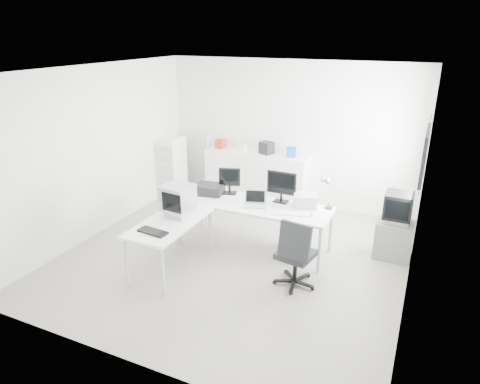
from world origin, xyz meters
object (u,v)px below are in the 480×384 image
at_px(drawer_pedestal, 297,237).
at_px(lcd_monitor_large, 281,187).
at_px(tv_cabinet, 394,239).
at_px(main_desk, 254,226).
at_px(laser_printer, 305,201).
at_px(crt_monitor, 178,201).
at_px(inkjet_printer, 209,189).
at_px(crt_tv, 398,208).
at_px(lcd_monitor_small, 230,181).
at_px(office_chair, 296,251).
at_px(side_desk, 171,245).
at_px(sideboard, 257,177).
at_px(filing_cabinet, 172,168).
at_px(laptop, 255,200).

height_order(drawer_pedestal, lcd_monitor_large, lcd_monitor_large).
bearing_deg(lcd_monitor_large, tv_cabinet, 12.26).
distance_m(main_desk, laser_printer, 0.91).
bearing_deg(crt_monitor, lcd_monitor_large, 48.22).
height_order(inkjet_printer, laser_printer, laser_printer).
relative_size(inkjet_printer, crt_tv, 0.90).
xyz_separation_m(inkjet_printer, lcd_monitor_small, (0.30, 0.15, 0.14)).
bearing_deg(office_chair, side_desk, -159.36).
relative_size(main_desk, lcd_monitor_large, 4.88).
xyz_separation_m(lcd_monitor_large, sideboard, (-1.06, 1.57, -0.48)).
xyz_separation_m(inkjet_printer, office_chair, (1.78, -0.87, -0.32)).
height_order(main_desk, laser_printer, laser_printer).
xyz_separation_m(crt_monitor, tv_cabinet, (2.92, 1.43, -0.68)).
bearing_deg(drawer_pedestal, laser_printer, 73.61).
bearing_deg(crt_tv, main_desk, -164.32).
relative_size(drawer_pedestal, crt_tv, 1.20).
xyz_separation_m(drawer_pedestal, crt_tv, (1.37, 0.53, 0.52)).
bearing_deg(crt_monitor, tv_cabinet, 31.82).
distance_m(main_desk, tv_cabinet, 2.15).
bearing_deg(sideboard, drawer_pedestal, -51.46).
xyz_separation_m(inkjet_printer, tv_cabinet, (2.92, 0.48, -0.53)).
xyz_separation_m(laser_printer, crt_tv, (1.32, 0.36, -0.03)).
bearing_deg(laser_printer, office_chair, -98.19).
bearing_deg(inkjet_printer, sideboard, 76.70).
relative_size(crt_monitor, crt_tv, 0.89).
bearing_deg(main_desk, filing_cabinet, 150.35).
distance_m(inkjet_printer, laser_printer, 1.60).
bearing_deg(inkjet_printer, main_desk, -15.45).
distance_m(tv_cabinet, crt_tv, 0.52).
distance_m(crt_monitor, office_chair, 1.84).
height_order(crt_monitor, crt_tv, crt_monitor).
bearing_deg(drawer_pedestal, lcd_monitor_large, 150.26).
bearing_deg(laser_printer, drawer_pedestal, -124.94).
height_order(laptop, laser_printer, laptop).
bearing_deg(lcd_monitor_small, office_chair, -52.65).
height_order(laser_printer, crt_monitor, crt_monitor).
bearing_deg(drawer_pedestal, laptop, -167.01).
distance_m(crt_monitor, tv_cabinet, 3.32).
height_order(laptop, sideboard, sideboard).
xyz_separation_m(laser_printer, office_chair, (0.18, -0.99, -0.34)).
bearing_deg(lcd_monitor_large, drawer_pedestal, -28.39).
height_order(office_chair, sideboard, sideboard).
bearing_deg(crt_tv, laser_printer, -164.70).
bearing_deg(drawer_pedestal, tv_cabinet, 21.19).
bearing_deg(drawer_pedestal, crt_tv, 21.19).
bearing_deg(drawer_pedestal, crt_monitor, -149.86).
bearing_deg(side_desk, crt_monitor, 90.00).
distance_m(inkjet_printer, lcd_monitor_large, 1.22).
xyz_separation_m(side_desk, laptop, (0.90, 1.00, 0.49)).
xyz_separation_m(laser_printer, filing_cabinet, (-3.18, 1.16, -0.22)).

